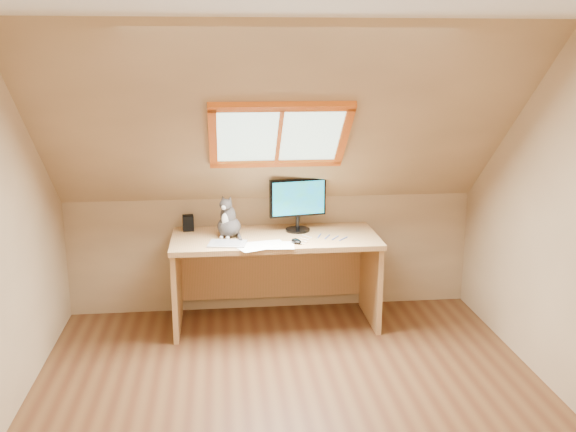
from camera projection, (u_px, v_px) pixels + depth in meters
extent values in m
plane|color=brown|center=(295.00, 411.00, 4.06)|extent=(3.50, 3.50, 0.00)
cube|color=tan|center=(361.00, 370.00, 2.08)|extent=(3.50, 0.02, 2.40)
cube|color=tan|center=(272.00, 253.00, 5.62)|extent=(3.50, 0.02, 1.00)
cube|color=silver|center=(319.00, 4.00, 2.73)|extent=(3.50, 1.95, 0.02)
cube|color=tan|center=(280.00, 126.00, 4.58)|extent=(3.50, 1.56, 1.41)
cube|color=#B2E0CC|center=(279.00, 134.00, 4.68)|extent=(0.90, 0.53, 0.48)
cube|color=#E35D15|center=(279.00, 134.00, 4.68)|extent=(1.02, 0.64, 0.59)
cube|color=tan|center=(275.00, 238.00, 5.21)|extent=(1.67, 0.73, 0.04)
cube|color=tan|center=(177.00, 286.00, 5.22)|extent=(0.04, 0.66, 0.72)
cube|color=tan|center=(371.00, 279.00, 5.39)|extent=(0.04, 0.66, 0.72)
cube|color=tan|center=(272.00, 270.00, 5.63)|extent=(1.57, 0.03, 0.50)
cylinder|color=black|center=(298.00, 230.00, 5.35)|extent=(0.20, 0.20, 0.02)
cylinder|color=black|center=(298.00, 222.00, 5.34)|extent=(0.03, 0.03, 0.11)
cube|color=black|center=(298.00, 198.00, 5.29)|extent=(0.48, 0.12, 0.31)
cube|color=blue|center=(299.00, 198.00, 5.26)|extent=(0.44, 0.09, 0.28)
ellipsoid|color=#46403E|center=(229.00, 227.00, 5.18)|extent=(0.27, 0.29, 0.16)
ellipsoid|color=#46403E|center=(228.00, 216.00, 5.14)|extent=(0.17, 0.17, 0.18)
ellipsoid|color=silver|center=(225.00, 219.00, 5.10)|extent=(0.07, 0.06, 0.10)
ellipsoid|color=#46403E|center=(226.00, 205.00, 5.08)|extent=(0.13, 0.12, 0.09)
sphere|color=silver|center=(224.00, 208.00, 5.05)|extent=(0.04, 0.04, 0.04)
cone|color=#46403E|center=(223.00, 198.00, 5.10)|extent=(0.06, 0.06, 0.06)
cone|color=#46403E|center=(230.00, 199.00, 5.08)|extent=(0.06, 0.05, 0.06)
cube|color=black|center=(188.00, 223.00, 5.35)|extent=(0.10, 0.10, 0.13)
cube|color=#B2B2B7|center=(227.00, 244.00, 4.97)|extent=(0.32, 0.25, 0.01)
ellipsoid|color=black|center=(296.00, 241.00, 5.00)|extent=(0.10, 0.13, 0.04)
cube|color=white|center=(266.00, 245.00, 4.94)|extent=(0.33, 0.27, 0.00)
cube|color=white|center=(266.00, 245.00, 4.94)|extent=(0.32, 0.24, 0.00)
cube|color=white|center=(266.00, 245.00, 4.94)|extent=(0.35, 0.30, 0.00)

